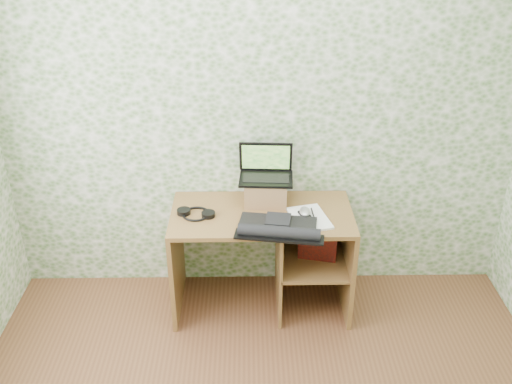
{
  "coord_description": "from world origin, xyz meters",
  "views": [
    {
      "loc": [
        -0.09,
        -1.79,
        2.65
      ],
      "look_at": [
        -0.04,
        1.39,
        0.93
      ],
      "focal_mm": 40.0,
      "sensor_mm": 36.0,
      "label": 1
    }
  ],
  "objects_px": {
    "desk": "(273,244)",
    "notepad": "(309,218)",
    "riser": "(266,191)",
    "keyboard": "(278,228)",
    "laptop": "(266,170)"
  },
  "relations": [
    {
      "from": "riser",
      "to": "keyboard",
      "type": "distance_m",
      "value": 0.38
    },
    {
      "from": "keyboard",
      "to": "notepad",
      "type": "bearing_deg",
      "value": 43.87
    },
    {
      "from": "riser",
      "to": "laptop",
      "type": "xyz_separation_m",
      "value": [
        0.0,
        0.04,
        0.14
      ]
    },
    {
      "from": "laptop",
      "to": "riser",
      "type": "bearing_deg",
      "value": -86.59
    },
    {
      "from": "desk",
      "to": "riser",
      "type": "bearing_deg",
      "value": 112.23
    },
    {
      "from": "notepad",
      "to": "laptop",
      "type": "bearing_deg",
      "value": 121.76
    },
    {
      "from": "laptop",
      "to": "keyboard",
      "type": "distance_m",
      "value": 0.46
    },
    {
      "from": "desk",
      "to": "notepad",
      "type": "xyz_separation_m",
      "value": [
        0.23,
        -0.11,
        0.28
      ]
    },
    {
      "from": "riser",
      "to": "notepad",
      "type": "xyz_separation_m",
      "value": [
        0.27,
        -0.23,
        -0.08
      ]
    },
    {
      "from": "desk",
      "to": "keyboard",
      "type": "relative_size",
      "value": 2.15
    },
    {
      "from": "notepad",
      "to": "riser",
      "type": "bearing_deg",
      "value": 126.12
    },
    {
      "from": "desk",
      "to": "laptop",
      "type": "xyz_separation_m",
      "value": [
        -0.05,
        0.15,
        0.49
      ]
    },
    {
      "from": "laptop",
      "to": "notepad",
      "type": "height_order",
      "value": "laptop"
    },
    {
      "from": "keyboard",
      "to": "desk",
      "type": "bearing_deg",
      "value": 103.39
    },
    {
      "from": "laptop",
      "to": "notepad",
      "type": "distance_m",
      "value": 0.44
    }
  ]
}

